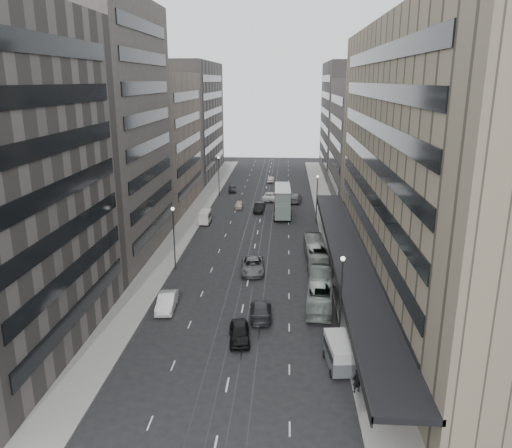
% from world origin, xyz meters
% --- Properties ---
extents(ground, '(220.00, 220.00, 0.00)m').
position_xyz_m(ground, '(0.00, 0.00, 0.00)').
color(ground, black).
rests_on(ground, ground).
extents(sidewalk_right, '(4.00, 125.00, 0.15)m').
position_xyz_m(sidewalk_right, '(12.00, 37.50, 0.07)').
color(sidewalk_right, gray).
rests_on(sidewalk_right, ground).
extents(sidewalk_left, '(4.00, 125.00, 0.15)m').
position_xyz_m(sidewalk_left, '(-12.00, 37.50, 0.07)').
color(sidewalk_left, gray).
rests_on(sidewalk_left, ground).
extents(department_store, '(19.20, 60.00, 30.00)m').
position_xyz_m(department_store, '(21.45, 8.00, 14.95)').
color(department_store, '#776D57').
rests_on(department_store, ground).
extents(building_right_mid, '(15.00, 28.00, 24.00)m').
position_xyz_m(building_right_mid, '(21.50, 52.00, 12.00)').
color(building_right_mid, '#4B4541').
rests_on(building_right_mid, ground).
extents(building_right_far, '(15.00, 32.00, 28.00)m').
position_xyz_m(building_right_far, '(21.50, 82.00, 14.00)').
color(building_right_far, '#66605C').
rests_on(building_right_far, ground).
extents(building_left_b, '(15.00, 26.00, 34.00)m').
position_xyz_m(building_left_b, '(-21.50, 19.00, 17.00)').
color(building_left_b, '#4B4541').
rests_on(building_left_b, ground).
extents(building_left_c, '(15.00, 28.00, 25.00)m').
position_xyz_m(building_left_c, '(-21.50, 46.00, 12.50)').
color(building_left_c, gray).
rests_on(building_left_c, ground).
extents(building_left_d, '(15.00, 38.00, 28.00)m').
position_xyz_m(building_left_d, '(-21.50, 79.00, 14.00)').
color(building_left_d, '#66605C').
rests_on(building_left_d, ground).
extents(lamp_right_near, '(0.44, 0.44, 8.32)m').
position_xyz_m(lamp_right_near, '(9.70, -5.00, 5.20)').
color(lamp_right_near, '#262628').
rests_on(lamp_right_near, ground).
extents(lamp_right_far, '(0.44, 0.44, 8.32)m').
position_xyz_m(lamp_right_far, '(9.70, 35.00, 5.20)').
color(lamp_right_far, '#262628').
rests_on(lamp_right_far, ground).
extents(lamp_left_near, '(0.44, 0.44, 8.32)m').
position_xyz_m(lamp_left_near, '(-9.70, 12.00, 5.20)').
color(lamp_left_near, '#262628').
rests_on(lamp_left_near, ground).
extents(lamp_left_far, '(0.44, 0.44, 8.32)m').
position_xyz_m(lamp_left_far, '(-9.70, 55.00, 5.20)').
color(lamp_left_far, '#262628').
rests_on(lamp_left_far, ground).
extents(bus_near, '(3.51, 11.05, 3.03)m').
position_xyz_m(bus_near, '(8.37, 2.66, 1.51)').
color(bus_near, gray).
rests_on(bus_near, ground).
extents(bus_far, '(2.86, 10.90, 3.02)m').
position_xyz_m(bus_far, '(8.50, 15.45, 1.51)').
color(bus_far, gray).
rests_on(bus_far, ground).
extents(double_decker, '(3.23, 9.85, 5.35)m').
position_xyz_m(double_decker, '(3.85, 39.11, 2.89)').
color(double_decker, slate).
rests_on(double_decker, ground).
extents(vw_microbus, '(2.56, 4.83, 2.50)m').
position_xyz_m(vw_microbus, '(9.20, -9.78, 1.39)').
color(vw_microbus, '#4E5254').
rests_on(vw_microbus, ground).
extents(panel_van, '(1.81, 3.62, 2.27)m').
position_xyz_m(panel_van, '(-9.20, 33.29, 1.25)').
color(panel_van, beige).
rests_on(panel_van, ground).
extents(sedan_0, '(2.43, 4.93, 1.62)m').
position_xyz_m(sedan_0, '(0.31, -5.89, 0.81)').
color(sedan_0, black).
rests_on(sedan_0, ground).
extents(sedan_1, '(2.11, 5.20, 1.68)m').
position_xyz_m(sedan_1, '(-8.07, 0.32, 0.84)').
color(sedan_1, white).
rests_on(sedan_1, ground).
extents(sedan_2, '(3.32, 6.36, 1.71)m').
position_xyz_m(sedan_2, '(0.36, 11.62, 0.86)').
color(sedan_2, '#5F5F62').
rests_on(sedan_2, ground).
extents(sedan_3, '(2.56, 5.63, 1.60)m').
position_xyz_m(sedan_3, '(2.05, -0.97, 0.80)').
color(sedan_3, '#29292C').
rests_on(sedan_3, ground).
extents(sedan_4, '(1.65, 4.01, 1.36)m').
position_xyz_m(sedan_4, '(-4.48, 44.56, 0.68)').
color(sedan_4, '#BBAD9B').
rests_on(sedan_4, ground).
extents(sedan_5, '(2.11, 5.10, 1.64)m').
position_xyz_m(sedan_5, '(-0.43, 42.07, 0.82)').
color(sedan_5, black).
rests_on(sedan_5, ground).
extents(sedan_6, '(3.41, 6.20, 1.65)m').
position_xyz_m(sedan_6, '(1.30, 51.58, 0.82)').
color(sedan_6, white).
rests_on(sedan_6, ground).
extents(sedan_7, '(3.06, 6.10, 1.70)m').
position_xyz_m(sedan_7, '(6.37, 50.26, 0.85)').
color(sedan_7, slate).
rests_on(sedan_7, ground).
extents(sedan_8, '(2.15, 4.31, 1.41)m').
position_xyz_m(sedan_8, '(-7.35, 58.97, 0.71)').
color(sedan_8, '#2A2A2C').
rests_on(sedan_8, ground).
extents(sedan_9, '(1.45, 4.03, 1.32)m').
position_xyz_m(sedan_9, '(0.82, 70.32, 0.66)').
color(sedan_9, '#A89A8B').
rests_on(sedan_9, ground).
extents(pedestrian, '(0.87, 0.75, 2.01)m').
position_xyz_m(pedestrian, '(10.20, -13.54, 1.15)').
color(pedestrian, black).
rests_on(pedestrian, sidewalk_right).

